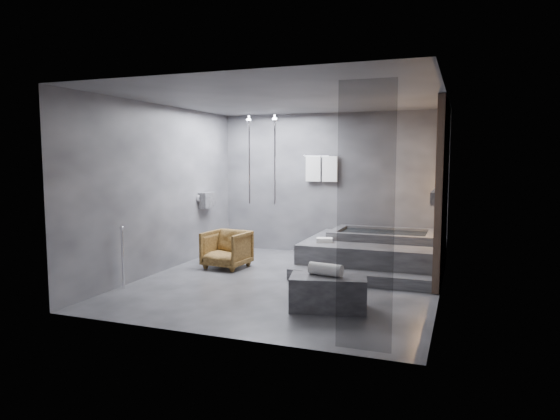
% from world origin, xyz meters
% --- Properties ---
extents(room, '(5.00, 5.04, 2.82)m').
position_xyz_m(room, '(0.40, 0.24, 1.73)').
color(room, '#2E2E31').
rests_on(room, ground).
extents(tub_deck, '(2.20, 2.00, 0.50)m').
position_xyz_m(tub_deck, '(1.05, 1.45, 0.25)').
color(tub_deck, '#333336').
rests_on(tub_deck, ground).
extents(tub_step, '(2.20, 0.36, 0.18)m').
position_xyz_m(tub_step, '(1.05, 0.27, 0.09)').
color(tub_step, '#333336').
rests_on(tub_step, ground).
extents(concrete_bench, '(1.05, 0.72, 0.43)m').
position_xyz_m(concrete_bench, '(0.95, -1.13, 0.22)').
color(concrete_bench, '#2F2F32').
rests_on(concrete_bench, ground).
extents(driftwood_chair, '(0.77, 0.78, 0.65)m').
position_xyz_m(driftwood_chair, '(-1.34, 0.59, 0.33)').
color(driftwood_chair, '#402A10').
rests_on(driftwood_chair, ground).
extents(rolled_towel, '(0.46, 0.23, 0.16)m').
position_xyz_m(rolled_towel, '(0.91, -1.12, 0.51)').
color(rolled_towel, white).
rests_on(rolled_towel, concrete_bench).
extents(deck_towel, '(0.31, 0.26, 0.07)m').
position_xyz_m(deck_towel, '(0.33, 0.92, 0.54)').
color(deck_towel, white).
rests_on(deck_towel, tub_deck).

